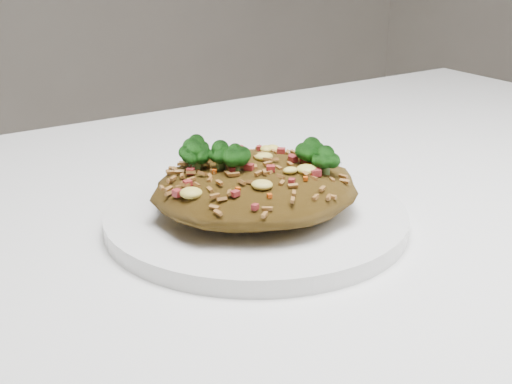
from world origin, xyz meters
TOP-DOWN VIEW (x-y plane):
  - dining_table at (0.00, 0.00)m, footprint 1.20×0.80m
  - plate at (-0.02, 0.02)m, footprint 0.24×0.24m
  - fried_rice at (-0.02, 0.02)m, footprint 0.17×0.15m
  - fork at (0.03, 0.08)m, footprint 0.16×0.04m

SIDE VIEW (x-z plane):
  - dining_table at x=0.00m, z-range 0.28..1.03m
  - plate at x=-0.02m, z-range 0.75..0.76m
  - fork at x=0.03m, z-range 0.76..0.77m
  - fried_rice at x=-0.02m, z-range 0.76..0.82m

